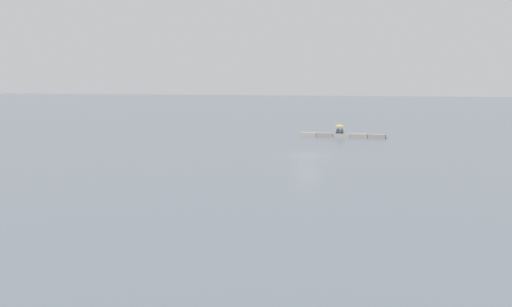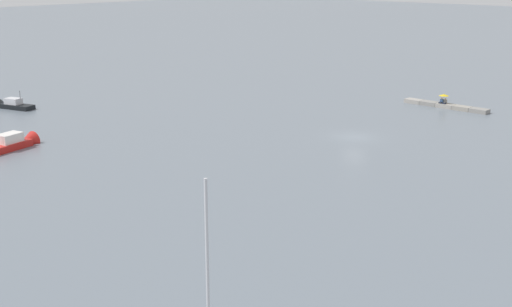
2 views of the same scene
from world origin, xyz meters
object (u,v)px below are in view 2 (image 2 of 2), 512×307
person_seated_blue_right (441,101)px  motorboat_black_far (12,106)px  person_seated_grey_left (445,102)px  umbrella_open_yellow (444,95)px  motorboat_red_near (13,144)px

person_seated_blue_right → motorboat_black_far: (40.81, 38.18, -0.46)m
person_seated_grey_left → umbrella_open_yellow: bearing=-17.7°
person_seated_blue_right → umbrella_open_yellow: bearing=-164.7°
motorboat_red_near → motorboat_black_far: (18.49, -9.75, -0.06)m
person_seated_grey_left → motorboat_black_far: size_ratio=0.13×
motorboat_red_near → motorboat_black_far: size_ratio=1.18×
umbrella_open_yellow → motorboat_red_near: (22.61, 47.98, -1.25)m
person_seated_grey_left → motorboat_red_near: (22.88, 47.87, -0.40)m
motorboat_black_far → person_seated_grey_left: bearing=-64.0°
person_seated_grey_left → umbrella_open_yellow: size_ratio=0.57×
person_seated_blue_right → umbrella_open_yellow: 0.90m
motorboat_black_far → person_seated_blue_right: bearing=-63.6°
person_seated_grey_left → person_seated_blue_right: 0.56m
umbrella_open_yellow → motorboat_black_far: bearing=42.9°
person_seated_blue_right → umbrella_open_yellow: umbrella_open_yellow is taller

